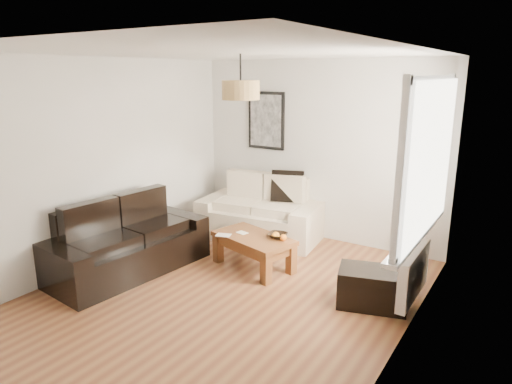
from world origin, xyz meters
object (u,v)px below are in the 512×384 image
Objects in this scene: loveseat_cream at (261,208)px; ottoman at (372,288)px; coffee_table at (254,252)px; sofa_leather at (126,238)px.

loveseat_cream is 2.43m from ottoman.
coffee_table is 1.47× the size of ottoman.
loveseat_cream reaches higher than sofa_leather.
coffee_table is at bearing -48.87° from sofa_leather.
coffee_table is (1.29, 0.91, -0.21)m from sofa_leather.
sofa_leather is (-0.76, -1.93, -0.02)m from loveseat_cream.
loveseat_cream is 2.52× the size of ottoman.
coffee_table is at bearing 174.93° from ottoman.
loveseat_cream is 1.17m from coffee_table.
loveseat_cream is at bearing 117.44° from coffee_table.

